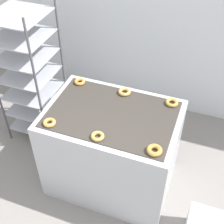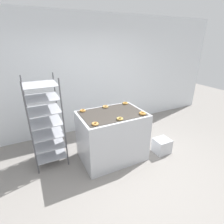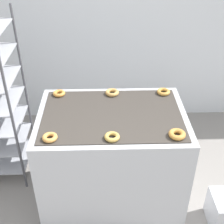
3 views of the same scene
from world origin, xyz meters
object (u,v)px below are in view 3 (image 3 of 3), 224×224
Objects in this scene: fryer_machine at (112,159)px; donut_far_right at (163,92)px; donut_far_left at (59,93)px; donut_far_center at (112,92)px; donut_near_right at (177,134)px; donut_near_left at (50,137)px; donut_near_center at (112,137)px.

donut_far_right is at bearing 34.01° from fryer_machine.
fryer_machine is 0.75m from donut_far_left.
donut_far_center is (0.01, 0.32, 0.50)m from fryer_machine.
donut_near_right is 0.62m from donut_far_right.
donut_far_left is at bearing 145.49° from fryer_machine.
donut_far_left is at bearing 90.35° from donut_near_left.
donut_near_left reaches higher than donut_far_left.
donut_near_left is at bearing -179.59° from donut_near_right.
donut_near_right reaches higher than donut_far_left.
donut_near_right is (0.47, 0.01, 0.00)m from donut_near_center.
donut_far_center reaches higher than donut_near_center.
donut_near_center reaches higher than fryer_machine.
donut_far_left is (-0.00, 0.62, -0.00)m from donut_near_left.
donut_near_center is (0.45, -0.00, -0.00)m from donut_near_left.
donut_near_center is at bearing -91.72° from fryer_machine.
donut_far_left is at bearing -179.99° from donut_far_right.
donut_far_left is 0.93m from donut_far_right.
donut_near_left is 0.92× the size of donut_far_center.
donut_far_right is (0.48, 0.63, 0.00)m from donut_near_center.
donut_near_right is at bearing -33.11° from fryer_machine.
donut_far_right is (0.46, 0.00, -0.00)m from donut_far_center.
fryer_machine is at bearing 34.14° from donut_near_left.
donut_far_center is 0.46m from donut_far_right.
donut_near_right reaches higher than donut_near_left.
donut_far_center reaches higher than donut_far_right.
donut_far_center is at bearing 88.22° from donut_near_center.
donut_near_left is at bearing -145.86° from fryer_machine.
donut_near_center is 0.47m from donut_near_right.
donut_near_center is 1.04× the size of donut_far_left.
donut_far_right is at bearing 0.08° from donut_far_center.
donut_far_right is (0.00, 0.62, -0.00)m from donut_near_right.
donut_near_left is 0.92m from donut_near_right.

